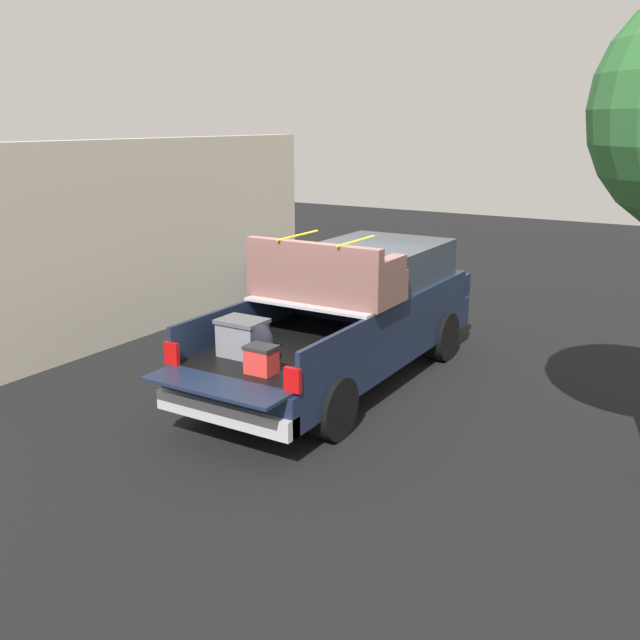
% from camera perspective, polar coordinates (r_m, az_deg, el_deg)
% --- Properties ---
extents(ground_plane, '(40.00, 40.00, 0.00)m').
position_cam_1_polar(ground_plane, '(10.67, 1.68, -4.95)').
color(ground_plane, black).
extents(pickup_truck, '(6.05, 2.06, 2.23)m').
position_cam_1_polar(pickup_truck, '(10.68, 2.69, 0.57)').
color(pickup_truck, '#162138').
rests_on(pickup_truck, ground_plane).
extents(building_facade, '(9.11, 0.36, 3.46)m').
position_cam_1_polar(building_facade, '(13.29, -13.62, 6.47)').
color(building_facade, beige).
rests_on(building_facade, ground_plane).
extents(trash_can, '(0.60, 0.60, 0.98)m').
position_cam_1_polar(trash_can, '(14.96, -2.83, 3.05)').
color(trash_can, '#3F4C66').
rests_on(trash_can, ground_plane).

